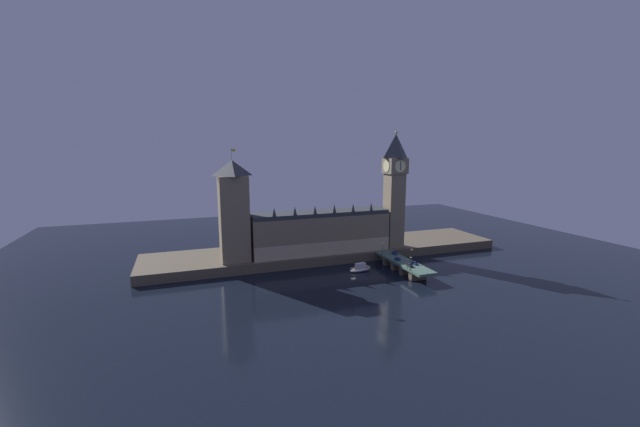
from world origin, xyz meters
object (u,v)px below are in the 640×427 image
object	(u,v)px
car_northbound_lead	(397,259)
boat_upstream	(360,268)
street_lamp_mid	(412,253)
street_lamp_far	(383,247)
car_southbound_lead	(415,263)
clock_tower	(394,187)
car_northbound_trail	(410,265)
victoria_tower	(234,211)
street_lamp_near	(411,262)
pedestrian_mid_walk	(410,258)
car_southbound_trail	(395,253)
pedestrian_near_rail	(408,266)

from	to	relation	value
car_northbound_lead	boat_upstream	world-z (taller)	car_northbound_lead
street_lamp_mid	street_lamp_far	world-z (taller)	street_lamp_far
car_northbound_lead	car_southbound_lead	world-z (taller)	car_southbound_lead
clock_tower	car_northbound_trail	xyz separation A→B (m)	(-13.68, -41.06, -36.28)
street_lamp_far	boat_upstream	size ratio (longest dim) A/B	0.54
victoria_tower	street_lamp_near	xyz separation A→B (m)	(80.72, -48.80, -22.80)
car_northbound_lead	clock_tower	bearing A→B (deg)	64.71
pedestrian_mid_walk	street_lamp_mid	world-z (taller)	street_lamp_mid
car_southbound_trail	pedestrian_mid_walk	xyz separation A→B (m)	(2.32, -12.64, 0.22)
clock_tower	car_northbound_trail	distance (m)	56.47
pedestrian_near_rail	street_lamp_mid	world-z (taller)	street_lamp_mid
car_southbound_trail	street_lamp_mid	distance (m)	14.08
car_southbound_lead	pedestrian_near_rail	size ratio (longest dim) A/B	2.40
pedestrian_mid_walk	street_lamp_far	bearing A→B (deg)	124.74
pedestrian_mid_walk	street_lamp_far	distance (m)	17.32
clock_tower	street_lamp_near	bearing A→B (deg)	-109.52
car_southbound_trail	pedestrian_mid_walk	size ratio (longest dim) A/B	2.25
boat_upstream	street_lamp_mid	bearing A→B (deg)	-15.64
pedestrian_near_rail	street_lamp_near	size ratio (longest dim) A/B	0.24
street_lamp_mid	boat_upstream	distance (m)	29.47
street_lamp_mid	victoria_tower	bearing A→B (deg)	159.43
car_northbound_trail	street_lamp_far	xyz separation A→B (m)	(-2.72, 24.26, 3.75)
street_lamp_near	street_lamp_far	bearing A→B (deg)	90.00
car_southbound_trail	street_lamp_near	bearing A→B (deg)	-104.63
victoria_tower	street_lamp_far	world-z (taller)	victoria_tower
clock_tower	street_lamp_mid	world-z (taller)	clock_tower
victoria_tower	pedestrian_mid_walk	distance (m)	99.80
pedestrian_near_rail	car_northbound_trail	bearing A→B (deg)	37.05
clock_tower	pedestrian_mid_walk	size ratio (longest dim) A/B	38.90
car_southbound_lead	boat_upstream	distance (m)	29.00
clock_tower	car_northbound_lead	xyz separation A→B (m)	(-13.68, -28.95, -36.35)
pedestrian_mid_walk	street_lamp_mid	bearing A→B (deg)	-62.92
street_lamp_near	street_lamp_mid	bearing A→B (deg)	55.64
victoria_tower	street_lamp_mid	size ratio (longest dim) A/B	9.48
car_northbound_lead	pedestrian_mid_walk	world-z (taller)	pedestrian_mid_walk
car_southbound_lead	pedestrian_mid_walk	xyz separation A→B (m)	(2.32, 7.82, 0.30)
boat_upstream	pedestrian_near_rail	bearing A→B (deg)	-47.06
car_southbound_trail	street_lamp_near	xyz separation A→B (m)	(-7.35, -28.14, 3.55)
clock_tower	pedestrian_near_rail	distance (m)	58.26
car_northbound_trail	street_lamp_mid	world-z (taller)	street_lamp_mid
car_southbound_trail	car_northbound_trail	bearing A→B (deg)	-101.41
clock_tower	boat_upstream	size ratio (longest dim) A/B	5.40
car_northbound_lead	street_lamp_far	world-z (taller)	street_lamp_far
pedestrian_near_rail	street_lamp_far	size ratio (longest dim) A/B	0.23
car_southbound_trail	car_southbound_lead	bearing A→B (deg)	-90.00
boat_upstream	clock_tower	bearing A→B (deg)	35.41
victoria_tower	car_southbound_lead	distance (m)	100.72
victoria_tower	boat_upstream	size ratio (longest dim) A/B	4.63
clock_tower	car_northbound_trail	size ratio (longest dim) A/B	17.28
victoria_tower	car_northbound_lead	world-z (taller)	victoria_tower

